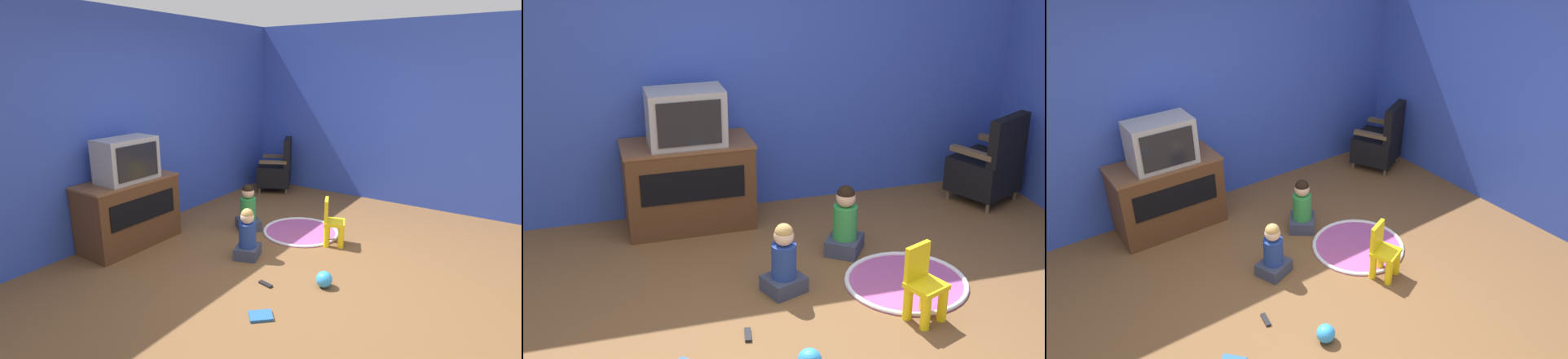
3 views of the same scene
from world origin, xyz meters
The scene contains 12 objects.
ground_plane centered at (0.00, 0.00, 0.00)m, with size 30.00×30.00×0.00m, color brown.
wall_back centered at (-0.07, 2.32, 1.32)m, with size 5.86×0.12×2.64m.
wall_right centered at (2.80, -0.31, 1.32)m, with size 0.12×5.38×2.64m.
tv_cabinet centered at (-0.47, 1.98, 0.40)m, with size 1.11×0.54×0.77m.
television centered at (-0.47, 1.94, 1.01)m, with size 0.64×0.39×0.47m.
black_armchair centered at (2.31, 1.71, 0.35)m, with size 0.71×0.70×0.88m.
yellow_kid_chair centered at (0.82, 0.04, 0.23)m, with size 0.31×0.30×0.54m.
play_mat centered at (0.92, 0.50, 0.01)m, with size 0.94×0.94×0.04m.
child_watching_left centered at (0.00, 0.65, 0.24)m, with size 0.35×0.33×0.55m.
child_watching_center centered at (0.65, 1.11, 0.25)m, with size 0.39×0.40×0.59m.
toy_ball centered at (-0.12, -0.31, 0.08)m, with size 0.15×0.15×0.15m.
remote_control centered at (-0.40, 0.16, 0.01)m, with size 0.07×0.16×0.02m.
Camera 3 is at (-1.96, -2.62, 3.13)m, focal length 35.00 mm.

